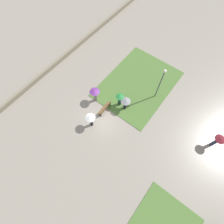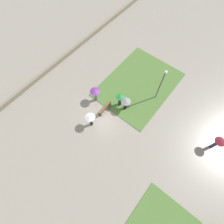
{
  "view_description": "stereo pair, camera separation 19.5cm",
  "coord_description": "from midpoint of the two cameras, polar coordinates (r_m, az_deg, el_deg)",
  "views": [
    {
      "loc": [
        5.98,
        5.88,
        17.55
      ],
      "look_at": [
        -0.76,
        0.68,
        0.69
      ],
      "focal_mm": 28.0,
      "sensor_mm": 36.0,
      "label": 1
    },
    {
      "loc": [
        5.86,
        6.03,
        17.55
      ],
      "look_at": [
        -0.76,
        0.68,
        0.69
      ],
      "focal_mm": 28.0,
      "sensor_mm": 36.0,
      "label": 2
    }
  ],
  "objects": [
    {
      "name": "crowd_person_grey",
      "position": [
        18.78,
        4.79,
        3.12
      ],
      "size": [
        1.06,
        1.06,
        1.82
      ],
      "rotation": [
        0.0,
        0.0,
        0.99
      ],
      "color": "black",
      "rests_on": "ground_plane"
    },
    {
      "name": "crowd_person_white",
      "position": [
        17.77,
        -6.82,
        -2.04
      ],
      "size": [
        1.02,
        1.02,
        2.02
      ],
      "rotation": [
        0.0,
        0.0,
        2.98
      ],
      "color": "black",
      "rests_on": "ground_plane"
    },
    {
      "name": "crowd_person_purple",
      "position": [
        19.34,
        -5.18,
        6.2
      ],
      "size": [
        1.12,
        1.12,
        1.96
      ],
      "rotation": [
        0.0,
        0.0,
        1.76
      ],
      "color": "slate",
      "rests_on": "ground_plane"
    },
    {
      "name": "ground_plane",
      "position": [
        19.45,
        -2.68,
        -1.36
      ],
      "size": [
        90.0,
        90.0,
        0.0
      ],
      "primitive_type": "plane",
      "color": "gray"
    },
    {
      "name": "parapet_wall",
      "position": [
        23.92,
        -20.81,
        12.1
      ],
      "size": [
        45.0,
        0.35,
        0.59
      ],
      "color": "gray",
      "rests_on": "ground_plane"
    },
    {
      "name": "crowd_person_green",
      "position": [
        19.12,
        2.92,
        4.25
      ],
      "size": [
        0.9,
        0.9,
        1.84
      ],
      "rotation": [
        0.0,
        0.0,
        2.52
      ],
      "color": "#1E3328",
      "rests_on": "ground_plane"
    },
    {
      "name": "lone_walker_mid_plaza",
      "position": [
        19.71,
        31.6,
        -8.52
      ],
      "size": [
        1.0,
        1.0,
        1.97
      ],
      "rotation": [
        0.0,
        0.0,
        4.74
      ],
      "color": "#282D47",
      "rests_on": "ground_plane"
    },
    {
      "name": "lamp_post",
      "position": [
        18.88,
        16.2,
        9.44
      ],
      "size": [
        0.32,
        0.32,
        4.67
      ],
      "color": "#474C51",
      "rests_on": "ground_plane"
    },
    {
      "name": "lawn_patch_near",
      "position": [
        21.87,
        9.01,
        8.93
      ],
      "size": [
        9.97,
        7.42,
        0.06
      ],
      "color": "#4C7033",
      "rests_on": "ground_plane"
    },
    {
      "name": "park_bench",
      "position": [
        19.36,
        -2.02,
        1.26
      ],
      "size": [
        1.85,
        0.48,
        0.9
      ],
      "rotation": [
        0.0,
        0.0,
        0.03
      ],
      "color": "brown",
      "rests_on": "ground_plane"
    }
  ]
}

